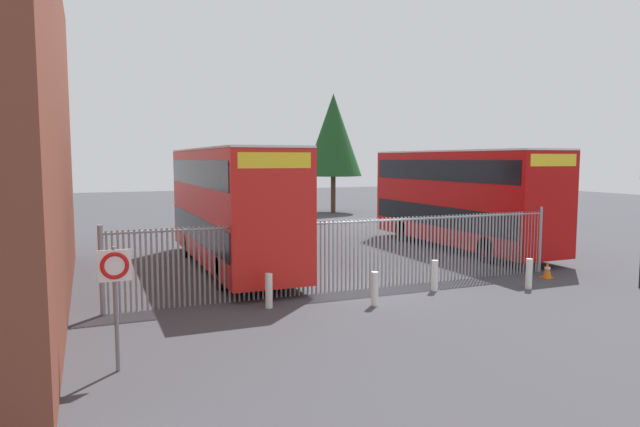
# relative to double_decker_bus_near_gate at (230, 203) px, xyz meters

# --- Properties ---
(ground_plane) EXTENTS (100.00, 100.00, 0.00)m
(ground_plane) POSITION_rel_double_decker_bus_near_gate_xyz_m (3.20, 3.06, -2.42)
(ground_plane) COLOR #3D3D42
(palisade_fence) EXTENTS (14.77, 0.14, 2.35)m
(palisade_fence) POSITION_rel_double_decker_bus_near_gate_xyz_m (2.75, -4.94, -1.24)
(palisade_fence) COLOR gray
(palisade_fence) RESTS_ON ground
(double_decker_bus_near_gate) EXTENTS (2.54, 10.81, 4.42)m
(double_decker_bus_near_gate) POSITION_rel_double_decker_bus_near_gate_xyz_m (0.00, 0.00, 0.00)
(double_decker_bus_near_gate) COLOR red
(double_decker_bus_near_gate) RESTS_ON ground
(double_decker_bus_behind_fence_left) EXTENTS (2.54, 10.81, 4.42)m
(double_decker_bus_behind_fence_left) POSITION_rel_double_decker_bus_near_gate_xyz_m (10.55, 0.43, 0.00)
(double_decker_bus_behind_fence_left) COLOR #B70C0C
(double_decker_bus_behind_fence_left) RESTS_ON ground
(bollard_near_left) EXTENTS (0.20, 0.20, 0.95)m
(bollard_near_left) POSITION_rel_double_decker_bus_near_gate_xyz_m (-0.38, -5.94, -1.95)
(bollard_near_left) COLOR silver
(bollard_near_left) RESTS_ON ground
(bollard_center_front) EXTENTS (0.20, 0.20, 0.95)m
(bollard_center_front) POSITION_rel_double_decker_bus_near_gate_xyz_m (2.38, -6.85, -1.95)
(bollard_center_front) COLOR silver
(bollard_center_front) RESTS_ON ground
(bollard_near_right) EXTENTS (0.20, 0.20, 0.95)m
(bollard_near_right) POSITION_rel_double_decker_bus_near_gate_xyz_m (4.91, -6.00, -1.95)
(bollard_near_right) COLOR silver
(bollard_near_right) RESTS_ON ground
(bollard_far_right) EXTENTS (0.20, 0.20, 0.95)m
(bollard_far_right) POSITION_rel_double_decker_bus_near_gate_xyz_m (7.78, -6.89, -1.95)
(bollard_far_right) COLOR silver
(bollard_far_right) RESTS_ON ground
(traffic_cone_by_gate) EXTENTS (0.34, 0.34, 0.59)m
(traffic_cone_by_gate) POSITION_rel_double_decker_bus_near_gate_xyz_m (9.52, -5.90, -2.13)
(traffic_cone_by_gate) COLOR orange
(traffic_cone_by_gate) RESTS_ON ground
(speed_limit_sign_post) EXTENTS (0.60, 0.14, 2.40)m
(speed_limit_sign_post) POSITION_rel_double_decker_bus_near_gate_xyz_m (-4.41, -9.25, -0.65)
(speed_limit_sign_post) COLOR slate
(speed_limit_sign_post) RESTS_ON ground
(tree_tall_back) EXTENTS (4.30, 4.30, 8.92)m
(tree_tall_back) POSITION_rel_double_decker_bus_near_gate_xyz_m (12.38, 18.53, 3.41)
(tree_tall_back) COLOR #4C3823
(tree_tall_back) RESTS_ON ground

